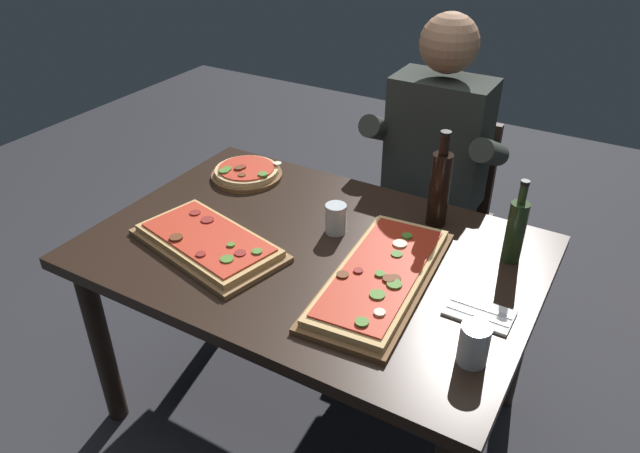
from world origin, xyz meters
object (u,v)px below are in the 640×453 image
at_px(wine_bottle_dark, 440,187).
at_px(tumbler_near_camera, 336,220).
at_px(pizza_rectangular_front, 208,242).
at_px(diner_chair, 436,208).
at_px(seated_diner, 432,166).
at_px(dining_table, 312,271).
at_px(pizza_rectangular_left, 381,276).
at_px(tumbler_far_side, 473,346).
at_px(pizza_round_far, 247,173).
at_px(oil_bottle_amber, 516,230).

bearing_deg(wine_bottle_dark, tumbler_near_camera, -140.95).
xyz_separation_m(pizza_rectangular_front, diner_chair, (0.40, 1.02, -0.27)).
relative_size(tumbler_near_camera, seated_diner, 0.08).
bearing_deg(seated_diner, dining_table, -99.20).
xyz_separation_m(wine_bottle_dark, diner_chair, (-0.17, 0.52, -0.39)).
height_order(dining_table, seated_diner, seated_diner).
bearing_deg(seated_diner, diner_chair, 90.00).
xyz_separation_m(tumbler_near_camera, seated_diner, (0.10, 0.62, -0.04)).
xyz_separation_m(pizza_rectangular_left, tumbler_far_side, (0.33, -0.18, 0.03)).
distance_m(tumbler_near_camera, tumbler_far_side, 0.68).
xyz_separation_m(pizza_rectangular_left, tumbler_near_camera, (-0.25, 0.17, 0.02)).
bearing_deg(pizza_round_far, dining_table, -31.74).
bearing_deg(diner_chair, pizza_round_far, -135.95).
distance_m(tumbler_far_side, diner_chair, 1.23).
relative_size(pizza_round_far, diner_chair, 0.31).
bearing_deg(tumbler_far_side, pizza_rectangular_front, 175.60).
height_order(pizza_round_far, tumbler_near_camera, tumbler_near_camera).
xyz_separation_m(pizza_rectangular_left, seated_diner, (-0.15, 0.79, -0.02)).
xyz_separation_m(dining_table, wine_bottle_dark, (0.29, 0.33, 0.23)).
xyz_separation_m(pizza_round_far, tumbler_near_camera, (0.49, -0.17, 0.03)).
bearing_deg(dining_table, tumbler_far_side, -21.42).
bearing_deg(tumbler_near_camera, oil_bottle_amber, 13.56).
bearing_deg(oil_bottle_amber, diner_chair, 126.15).
bearing_deg(pizza_rectangular_left, wine_bottle_dark, 86.82).
height_order(dining_table, pizza_rectangular_front, pizza_rectangular_front).
height_order(pizza_round_far, diner_chair, diner_chair).
distance_m(pizza_round_far, oil_bottle_amber, 1.03).
height_order(pizza_rectangular_front, tumbler_far_side, tumbler_far_side).
bearing_deg(diner_chair, oil_bottle_amber, -53.85).
distance_m(pizza_rectangular_front, pizza_rectangular_left, 0.56).
bearing_deg(tumbler_near_camera, pizza_rectangular_front, -136.96).
height_order(diner_chair, seated_diner, seated_diner).
bearing_deg(tumbler_near_camera, pizza_rectangular_left, -34.96).
distance_m(pizza_rectangular_front, seated_diner, 0.99).
xyz_separation_m(pizza_rectangular_left, diner_chair, (-0.15, 0.91, -0.27)).
relative_size(pizza_rectangular_left, wine_bottle_dark, 1.95).
height_order(wine_bottle_dark, tumbler_near_camera, wine_bottle_dark).
distance_m(pizza_rectangular_left, pizza_round_far, 0.81).
bearing_deg(seated_diner, tumbler_near_camera, -99.08).
bearing_deg(seated_diner, pizza_round_far, -142.67).
relative_size(dining_table, pizza_rectangular_left, 2.15).
xyz_separation_m(pizza_rectangular_front, pizza_round_far, (-0.18, 0.46, -0.00)).
relative_size(tumbler_near_camera, diner_chair, 0.12).
distance_m(tumbler_near_camera, diner_chair, 0.80).
bearing_deg(tumbler_far_side, diner_chair, 113.69).
relative_size(dining_table, diner_chair, 1.61).
xyz_separation_m(pizza_rectangular_left, wine_bottle_dark, (0.02, 0.39, 0.12)).
relative_size(pizza_round_far, tumbler_far_side, 2.49).
distance_m(pizza_rectangular_front, oil_bottle_amber, 0.95).
bearing_deg(dining_table, pizza_rectangular_left, -11.50).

